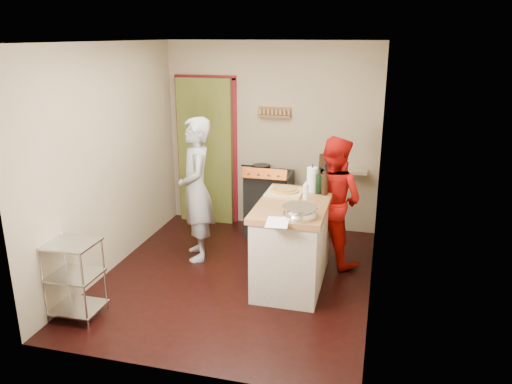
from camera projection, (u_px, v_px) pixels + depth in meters
floor at (237, 277)px, 5.75m from camera, size 3.50×3.50×0.00m
back_wall at (229, 146)px, 7.21m from camera, size 3.00×0.44×2.60m
left_wall at (110, 159)px, 5.72m from camera, size 0.04×3.50×2.60m
right_wall at (378, 177)px, 5.00m from camera, size 0.04×3.50×2.60m
ceiling at (234, 41)px, 4.97m from camera, size 3.00×3.50×0.02m
stove at (269, 202)px, 6.92m from camera, size 0.60×0.63×1.00m
wire_shelving at (74, 276)px, 4.82m from camera, size 0.48×0.40×0.80m
island at (293, 241)px, 5.49m from camera, size 0.74×1.43×1.26m
person_stripe at (196, 190)px, 6.02m from camera, size 0.66×0.76×1.76m
person_red at (333, 201)px, 5.93m from camera, size 0.95×0.89×1.56m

